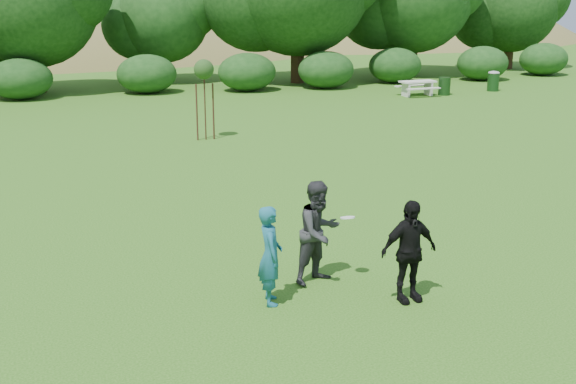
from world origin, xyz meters
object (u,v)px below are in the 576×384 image
at_px(player_black, 409,251).
at_px(picnic_table, 417,86).
at_px(sapling, 204,72).
at_px(player_grey, 319,232).
at_px(trash_can_lidded, 493,81).
at_px(player_teal, 270,255).
at_px(trash_can_near, 444,86).

xyz_separation_m(player_black, picnic_table, (12.85, 21.52, -0.39)).
relative_size(player_black, picnic_table, 1.01).
height_order(player_black, picnic_table, player_black).
distance_m(sapling, picnic_table, 14.51).
bearing_deg(player_grey, player_black, -70.48).
distance_m(player_grey, trash_can_lidded, 27.64).
height_order(player_grey, sapling, sapling).
xyz_separation_m(player_grey, sapling, (1.30, 13.39, 1.46)).
relative_size(player_grey, player_black, 1.06).
distance_m(player_grey, sapling, 13.53).
relative_size(player_teal, player_grey, 0.90).
bearing_deg(player_black, player_teal, 159.29).
relative_size(player_black, sapling, 0.64).
relative_size(player_grey, sapling, 0.67).
bearing_deg(trash_can_near, trash_can_lidded, 6.74).
height_order(player_grey, trash_can_near, player_grey).
xyz_separation_m(player_grey, picnic_table, (13.96, 20.21, -0.44)).
bearing_deg(trash_can_near, player_black, -123.84).
distance_m(player_black, trash_can_lidded, 27.92).
height_order(player_black, sapling, sapling).
xyz_separation_m(player_teal, picnic_table, (15.10, 20.78, -0.35)).
bearing_deg(sapling, trash_can_near, 25.18).
bearing_deg(player_grey, trash_can_lidded, 26.99).
height_order(player_teal, player_grey, player_grey).
xyz_separation_m(trash_can_near, picnic_table, (-1.45, 0.19, 0.07)).
bearing_deg(player_black, trash_can_near, 53.79).
distance_m(trash_can_near, picnic_table, 1.47).
bearing_deg(trash_can_lidded, sapling, -157.97).
bearing_deg(player_teal, picnic_table, -25.45).
distance_m(player_grey, player_black, 1.72).
relative_size(player_teal, picnic_table, 0.97).
height_order(player_teal, trash_can_lidded, player_teal).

